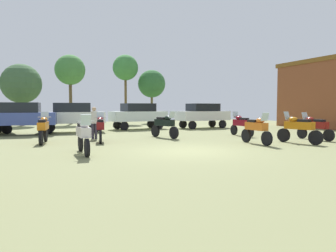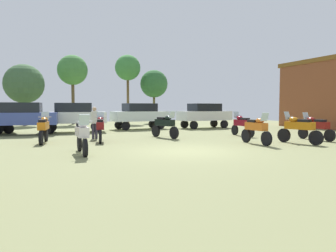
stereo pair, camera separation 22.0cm
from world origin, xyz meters
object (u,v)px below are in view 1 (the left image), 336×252
object	(u,v)px
motorcycle_1	(315,126)
tree_4	(152,84)
car_5	(72,115)
tree_3	(70,70)
motorcycle_6	(100,127)
car_1	(203,114)
motorcycle_10	(43,128)
car_2	(19,116)
motorcycle_3	(165,125)
tree_5	(125,68)
person_1	(94,120)
motorcycle_5	(256,128)
motorcycle_12	(83,134)
car_3	(138,114)
tree_6	(21,84)
motorcycle_9	(299,128)
motorcycle_2	(241,124)

from	to	relation	value
motorcycle_1	tree_4	bearing A→B (deg)	91.78
car_5	tree_3	world-z (taller)	tree_3
motorcycle_1	tree_4	distance (m)	20.98
motorcycle_6	car_1	size ratio (longest dim) A/B	0.49
motorcycle_10	tree_3	bearing A→B (deg)	88.82
motorcycle_6	tree_4	world-z (taller)	tree_4
car_2	motorcycle_3	bearing A→B (deg)	-116.81
motorcycle_6	tree_3	xyz separation A→B (m)	(0.40, 17.24, 4.62)
car_1	tree_5	world-z (taller)	tree_5
motorcycle_6	person_1	size ratio (longest dim) A/B	1.25
motorcycle_5	motorcycle_12	xyz separation A→B (m)	(-7.89, -0.06, -0.00)
motorcycle_1	motorcycle_6	world-z (taller)	motorcycle_6
motorcycle_1	car_3	distance (m)	12.83
motorcycle_1	motorcycle_10	world-z (taller)	motorcycle_10
car_2	tree_6	bearing A→B (deg)	7.66
motorcycle_9	motorcycle_10	world-z (taller)	motorcycle_9
motorcycle_10	motorcycle_12	xyz separation A→B (m)	(1.26, -4.24, -0.01)
motorcycle_2	car_3	world-z (taller)	car_3
motorcycle_2	tree_6	world-z (taller)	tree_6
car_5	car_3	bearing A→B (deg)	-70.58
car_2	tree_3	xyz separation A→B (m)	(4.24, 11.49, 4.18)
motorcycle_3	car_3	xyz separation A→B (m)	(0.74, 7.17, 0.43)
car_5	motorcycle_5	bearing A→B (deg)	-139.13
motorcycle_2	person_1	world-z (taller)	person_1
motorcycle_12	car_2	world-z (taller)	car_2
car_1	car_3	size ratio (longest dim) A/B	0.99
motorcycle_12	motorcycle_6	bearing A→B (deg)	-109.98
motorcycle_1	motorcycle_5	distance (m)	4.03
motorcycle_6	car_3	world-z (taller)	car_3
tree_5	motorcycle_2	bearing A→B (deg)	-82.33
motorcycle_10	tree_5	size ratio (longest dim) A/B	0.31
motorcycle_1	car_2	xyz separation A→B (m)	(-14.41, 9.14, 0.46)
tree_4	tree_6	distance (m)	13.06
motorcycle_3	person_1	bearing A→B (deg)	-29.81
motorcycle_5	motorcycle_10	distance (m)	10.07
motorcycle_3	tree_5	xyz separation A→B (m)	(2.32, 16.52, 5.09)
motorcycle_6	car_3	xyz separation A→B (m)	(4.47, 7.88, 0.44)
motorcycle_1	motorcycle_12	world-z (taller)	motorcycle_12
car_2	tree_4	xyz separation A→B (m)	(12.85, 11.48, 3.08)
motorcycle_3	tree_5	distance (m)	17.44
motorcycle_12	tree_6	bearing A→B (deg)	-82.70
motorcycle_12	car_5	size ratio (longest dim) A/B	0.50
motorcycle_10	car_1	world-z (taller)	car_1
motorcycle_1	car_3	bearing A→B (deg)	115.88
motorcycle_2	car_2	world-z (taller)	car_2
motorcycle_3	tree_6	bearing A→B (deg)	-80.17
tree_6	car_1	bearing A→B (deg)	-33.77
car_5	car_1	bearing A→B (deg)	-81.94
person_1	motorcycle_5	bearing A→B (deg)	139.67
motorcycle_9	motorcycle_3	bearing A→B (deg)	121.07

